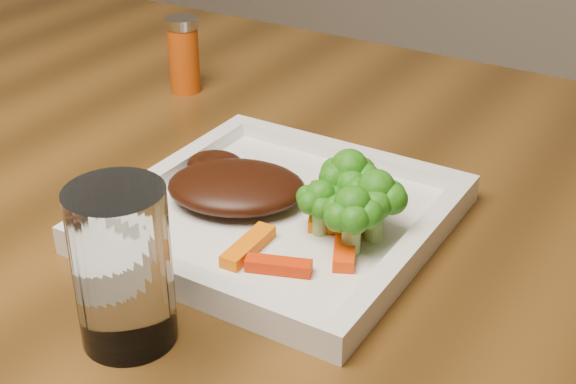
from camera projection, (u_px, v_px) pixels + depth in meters
The scene contains 13 objects.
plate at pixel (278, 220), 0.71m from camera, with size 0.27×0.27×0.01m, color white.
steak at pixel (236, 187), 0.72m from camera, with size 0.12×0.10×0.03m, color black.
broccoli_0 at pixel (349, 181), 0.68m from camera, with size 0.06×0.06×0.07m, color #1F7112, non-canonical shape.
broccoli_1 at pixel (375, 205), 0.65m from camera, with size 0.06×0.06×0.06m, color #116410, non-canonical shape.
broccoli_2 at pixel (352, 221), 0.64m from camera, with size 0.06×0.06×0.06m, color #196811, non-canonical shape.
broccoli_3 at pixel (320, 201), 0.66m from camera, with size 0.05×0.05×0.06m, color #286A11, non-canonical shape.
carrot_0 at pixel (278, 266), 0.62m from camera, with size 0.05×0.01×0.01m, color red.
carrot_2 at pixel (248, 246), 0.65m from camera, with size 0.06×0.02×0.01m, color #EB6603.
carrot_4 at pixel (340, 184), 0.74m from camera, with size 0.05×0.01×0.01m, color #F64604.
carrot_5 at pixel (345, 246), 0.65m from camera, with size 0.06×0.02×0.01m, color #ED3503.
carrot_6 at pixel (337, 225), 0.68m from camera, with size 0.05×0.01×0.01m, color orange.
spice_shaker at pixel (184, 55), 0.96m from camera, with size 0.04×0.04×0.09m, color #B5400A.
drinking_glass at pixel (123, 267), 0.55m from camera, with size 0.07×0.07×0.12m, color silver.
Camera 1 is at (0.51, -0.61, 1.12)m, focal length 50.00 mm.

